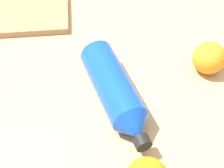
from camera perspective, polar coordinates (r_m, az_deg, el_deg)
name	(u,v)px	position (r m, az deg, el deg)	size (l,w,h in m)	color
ground_plane	(90,97)	(0.75, -3.70, -2.22)	(2.40, 2.40, 0.00)	tan
water_bottle	(116,92)	(0.71, 0.69, -1.34)	(0.18, 0.27, 0.08)	blue
orange_0	(209,58)	(0.81, 16.20, 4.30)	(0.08, 0.08, 0.08)	orange
cutting_board	(28,12)	(0.99, -14.16, 11.88)	(0.23, 0.19, 0.02)	#99724C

